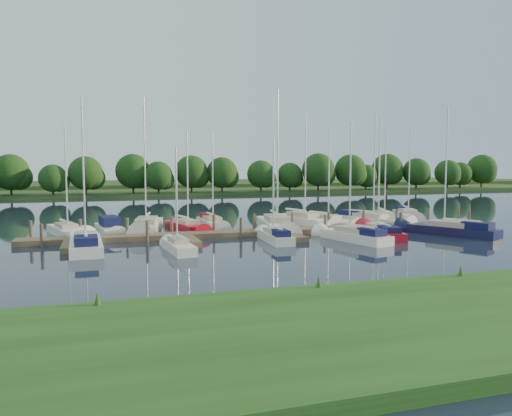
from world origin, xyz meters
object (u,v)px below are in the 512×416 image
object	(u,v)px
motorboat	(110,229)
sailboat_n_0	(67,232)
sailboat_s_2	(275,237)
sailboat_n_5	(277,227)
dock	(281,232)

from	to	relation	value
motorboat	sailboat_n_0	bearing A→B (deg)	-7.53
sailboat_n_0	sailboat_s_2	size ratio (longest dim) A/B	1.18
sailboat_n_0	sailboat_n_5	size ratio (longest dim) A/B	0.75
dock	sailboat_n_5	world-z (taller)	sailboat_n_5
dock	motorboat	xyz separation A→B (m)	(-13.34, 4.98, 0.16)
dock	motorboat	world-z (taller)	motorboat
motorboat	sailboat_n_5	xyz separation A→B (m)	(14.06, -1.87, -0.08)
sailboat_s_2	sailboat_n_5	bearing A→B (deg)	71.90
sailboat_n_0	dock	bearing A→B (deg)	147.01
sailboat_n_0	sailboat_n_5	xyz separation A→B (m)	(17.39, -1.82, 0.01)
dock	sailboat_n_5	xyz separation A→B (m)	(0.72, 3.11, 0.08)
sailboat_n_5	motorboat	bearing A→B (deg)	2.24
sailboat_n_0	sailboat_s_2	xyz separation A→B (m)	(14.96, -8.04, 0.05)
sailboat_n_0	motorboat	world-z (taller)	sailboat_n_0
sailboat_n_5	sailboat_s_2	xyz separation A→B (m)	(-2.43, -6.22, 0.03)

